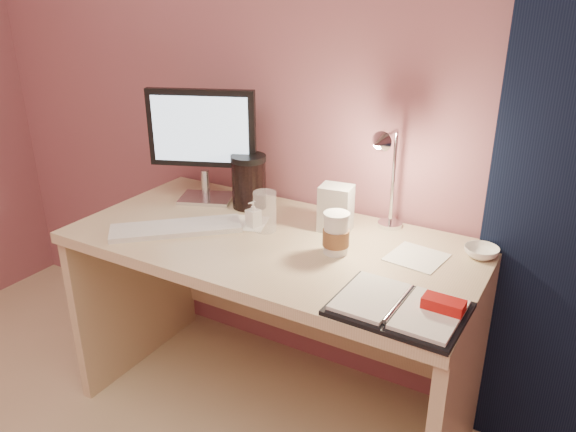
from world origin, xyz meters
The scene contains 13 objects.
desk centered at (0.00, 1.45, 0.50)m, with size 1.40×0.70×0.73m.
monitor centered at (-0.42, 1.56, 0.99)m, with size 0.40×0.21×0.44m.
keyboard centered at (-0.33, 1.26, 0.74)m, with size 0.45×0.13×0.02m, color white.
planner centered at (0.54, 1.16, 0.74)m, with size 0.35×0.27×0.05m.
paper_a centered at (-0.15, 1.44, 0.73)m, with size 0.14×0.14×0.00m, color white.
paper_b centered at (0.47, 1.49, 0.73)m, with size 0.17×0.17×0.00m, color white.
coffee_cup centered at (0.23, 1.39, 0.80)m, with size 0.09×0.09×0.14m.
clear_cup centered at (-0.06, 1.43, 0.80)m, with size 0.08×0.08×0.14m, color white.
bowl centered at (0.65, 1.59, 0.75)m, with size 0.11×0.11×0.03m, color white.
lotion_bottle centered at (-0.11, 1.43, 0.78)m, with size 0.04×0.04×0.09m, color silver.
dark_jar centered at (-0.23, 1.59, 0.82)m, with size 0.13×0.13×0.18m, color black.
product_box centered at (0.15, 1.55, 0.81)m, with size 0.11×0.09×0.16m, color silver.
desk_lamp centered at (0.31, 1.58, 0.96)m, with size 0.09×0.23×0.38m.
Camera 1 is at (0.91, -0.10, 1.54)m, focal length 35.00 mm.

